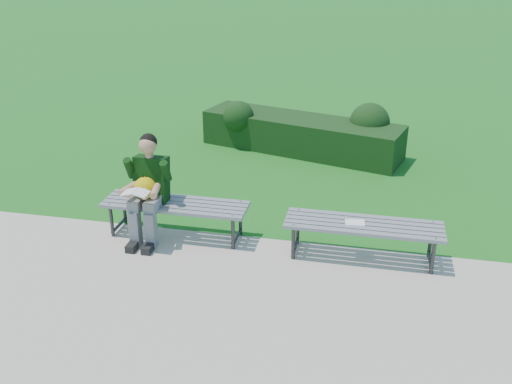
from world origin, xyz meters
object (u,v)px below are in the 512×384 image
(bench_right, at_px, (363,228))
(paper_sheet, at_px, (355,222))
(hedge, at_px, (306,132))
(bench_left, at_px, (175,207))
(seated_boy, at_px, (148,186))

(bench_right, bearing_deg, paper_sheet, 180.00)
(bench_right, distance_m, paper_sheet, 0.12)
(hedge, xyz_separation_m, bench_left, (-1.17, -3.49, 0.06))
(hedge, distance_m, seated_boy, 3.90)
(hedge, xyz_separation_m, seated_boy, (-1.47, -3.59, 0.36))
(bench_left, height_order, seated_boy, seated_boy)
(bench_right, height_order, paper_sheet, bench_right)
(bench_left, bearing_deg, hedge, 71.41)
(bench_left, xyz_separation_m, paper_sheet, (2.20, -0.08, 0.06))
(seated_boy, xyz_separation_m, paper_sheet, (2.50, 0.02, -0.24))
(bench_left, relative_size, paper_sheet, 7.62)
(hedge, xyz_separation_m, bench_right, (1.12, -3.57, 0.06))
(paper_sheet, bearing_deg, bench_left, 177.90)
(seated_boy, bearing_deg, bench_left, 18.18)
(bench_right, relative_size, paper_sheet, 7.62)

